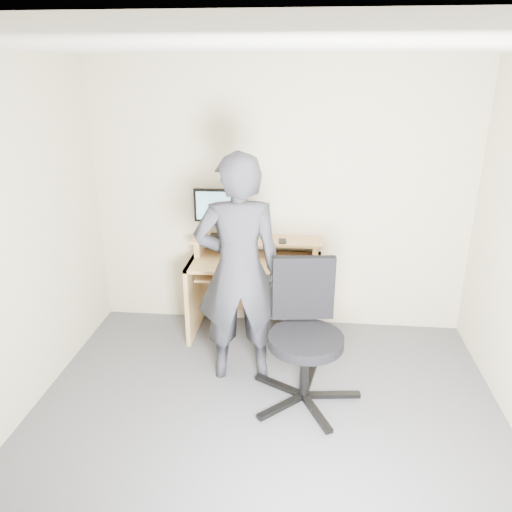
% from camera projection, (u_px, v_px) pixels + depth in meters
% --- Properties ---
extents(ground, '(3.50, 3.50, 0.00)m').
position_uv_depth(ground, '(262.00, 440.00, 3.42)').
color(ground, '#494A4E').
rests_on(ground, ground).
extents(back_wall, '(3.50, 0.02, 2.50)m').
position_uv_depth(back_wall, '(280.00, 199.00, 4.60)').
color(back_wall, beige).
rests_on(back_wall, ground).
extents(ceiling, '(3.50, 3.50, 0.02)m').
position_uv_depth(ceiling, '(264.00, 45.00, 2.53)').
color(ceiling, white).
rests_on(ceiling, back_wall).
extents(desk, '(1.20, 0.60, 0.91)m').
position_uv_depth(desk, '(256.00, 278.00, 4.67)').
color(desk, tan).
rests_on(desk, ground).
extents(monitor, '(0.48, 0.13, 0.46)m').
position_uv_depth(monitor, '(220.00, 208.00, 4.55)').
color(monitor, black).
rests_on(monitor, desk).
extents(external_drive, '(0.08, 0.13, 0.20)m').
position_uv_depth(external_drive, '(258.00, 227.00, 4.60)').
color(external_drive, black).
rests_on(external_drive, desk).
extents(travel_mug, '(0.11, 0.11, 0.19)m').
position_uv_depth(travel_mug, '(257.00, 230.00, 4.55)').
color(travel_mug, silver).
rests_on(travel_mug, desk).
extents(smartphone, '(0.08, 0.13, 0.01)m').
position_uv_depth(smartphone, '(283.00, 241.00, 4.53)').
color(smartphone, black).
rests_on(smartphone, desk).
extents(charger, '(0.05, 0.05, 0.03)m').
position_uv_depth(charger, '(237.00, 239.00, 4.54)').
color(charger, black).
rests_on(charger, desk).
extents(headphones, '(0.16, 0.16, 0.06)m').
position_uv_depth(headphones, '(244.00, 236.00, 4.65)').
color(headphones, silver).
rests_on(headphones, desk).
extents(keyboard, '(0.48, 0.25, 0.03)m').
position_uv_depth(keyboard, '(262.00, 273.00, 4.46)').
color(keyboard, black).
rests_on(keyboard, desk).
extents(mouse, '(0.10, 0.07, 0.04)m').
position_uv_depth(mouse, '(292.00, 264.00, 4.39)').
color(mouse, black).
rests_on(mouse, desk).
extents(office_chair, '(0.83, 0.84, 1.06)m').
position_uv_depth(office_chair, '(305.00, 328.00, 3.70)').
color(office_chair, black).
rests_on(office_chair, ground).
extents(person, '(0.74, 0.55, 1.85)m').
position_uv_depth(person, '(239.00, 271.00, 3.85)').
color(person, black).
rests_on(person, ground).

